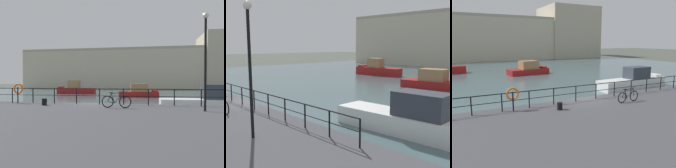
# 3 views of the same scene
# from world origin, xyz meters

# --- Properties ---
(ground_plane) EXTENTS (240.00, 240.00, 0.00)m
(ground_plane) POSITION_xyz_m (0.00, 0.00, 0.00)
(ground_plane) COLOR #4C5147
(water_basin) EXTENTS (80.00, 60.00, 0.01)m
(water_basin) POSITION_xyz_m (0.00, 30.20, 0.01)
(water_basin) COLOR #476066
(water_basin) RESTS_ON ground_plane
(quay_promenade) EXTENTS (56.00, 13.00, 1.00)m
(quay_promenade) POSITION_xyz_m (0.00, -6.50, 0.50)
(quay_promenade) COLOR #47474C
(quay_promenade) RESTS_ON ground_plane
(harbor_building) EXTENTS (67.90, 15.29, 15.58)m
(harbor_building) POSITION_xyz_m (6.90, 52.16, 6.13)
(harbor_building) COLOR #C1B79E
(harbor_building) RESTS_ON ground_plane
(moored_small_launch) EXTENTS (6.41, 3.36, 2.07)m
(moored_small_launch) POSITION_xyz_m (2.19, 19.50, 0.78)
(moored_small_launch) COLOR maroon
(moored_small_launch) RESTS_ON water_basin
(moored_red_daysailer) EXTENTS (8.60, 2.46, 2.26)m
(moored_red_daysailer) POSITION_xyz_m (9.33, 4.51, 0.79)
(moored_red_daysailer) COLOR white
(moored_red_daysailer) RESTS_ON water_basin
(quay_railing) EXTENTS (22.96, 0.07, 1.08)m
(quay_railing) POSITION_xyz_m (-0.94, -0.75, 1.74)
(quay_railing) COLOR black
(quay_railing) RESTS_ON quay_promenade
(parked_bicycle) EXTENTS (1.77, 0.09, 0.98)m
(parked_bicycle) POSITION_xyz_m (2.12, -2.45, 1.39)
(parked_bicycle) COLOR black
(parked_bicycle) RESTS_ON quay_promenade
(mooring_bollard) EXTENTS (0.32, 0.32, 0.44)m
(mooring_bollard) POSITION_xyz_m (-2.71, -1.95, 1.22)
(mooring_bollard) COLOR black
(mooring_bollard) RESTS_ON quay_promenade
(life_ring_stand) EXTENTS (0.75, 0.16, 1.40)m
(life_ring_stand) POSITION_xyz_m (-5.24, -0.93, 1.97)
(life_ring_stand) COLOR black
(life_ring_stand) RESTS_ON quay_promenade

